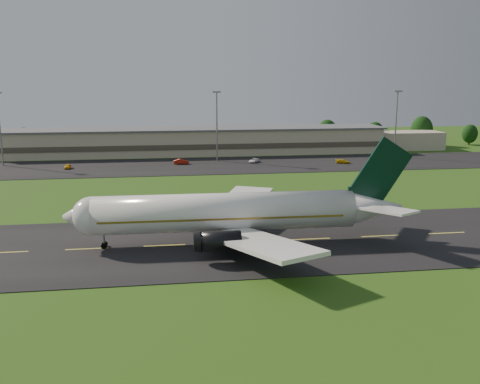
{
  "coord_description": "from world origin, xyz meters",
  "views": [
    {
      "loc": [
        -10.87,
        -75.26,
        23.96
      ],
      "look_at": [
        1.29,
        8.0,
        6.0
      ],
      "focal_mm": 40.0,
      "sensor_mm": 36.0,
      "label": 1
    }
  ],
  "objects": [
    {
      "name": "light_mast_east",
      "position": [
        60.0,
        80.0,
        12.74
      ],
      "size": [
        2.4,
        1.2,
        20.35
      ],
      "color": "gray",
      "rests_on": "ground"
    },
    {
      "name": "ground",
      "position": [
        0.0,
        0.0,
        0.0
      ],
      "size": [
        360.0,
        360.0,
        0.0
      ],
      "primitive_type": "plane",
      "color": "#224B12",
      "rests_on": "ground"
    },
    {
      "name": "service_vehicle_b",
      "position": [
        -5.7,
        75.31,
        0.81
      ],
      "size": [
        4.39,
        1.74,
        1.42
      ],
      "primitive_type": "imported",
      "rotation": [
        0.0,
        0.0,
        1.52
      ],
      "color": "#A7190B",
      "rests_on": "apron"
    },
    {
      "name": "taxiway",
      "position": [
        0.0,
        0.0,
        0.05
      ],
      "size": [
        220.0,
        30.0,
        0.1
      ],
      "primitive_type": "cube",
      "color": "black",
      "rests_on": "ground"
    },
    {
      "name": "terminal",
      "position": [
        6.4,
        96.18,
        3.99
      ],
      "size": [
        145.0,
        16.0,
        8.4
      ],
      "color": "tan",
      "rests_on": "ground"
    },
    {
      "name": "apron",
      "position": [
        0.0,
        72.0,
        0.05
      ],
      "size": [
        260.0,
        30.0,
        0.1
      ],
      "primitive_type": "cube",
      "color": "black",
      "rests_on": "ground"
    },
    {
      "name": "light_mast_centre",
      "position": [
        5.0,
        80.0,
        12.74
      ],
      "size": [
        2.4,
        1.2,
        20.35
      ],
      "color": "gray",
      "rests_on": "ground"
    },
    {
      "name": "service_vehicle_d",
      "position": [
        40.08,
        69.95,
        0.69
      ],
      "size": [
        4.41,
        3.16,
        1.19
      ],
      "primitive_type": "imported",
      "rotation": [
        0.0,
        0.0,
        1.16
      ],
      "color": "gold",
      "rests_on": "apron"
    },
    {
      "name": "service_vehicle_a",
      "position": [
        -36.27,
        71.92,
        0.71
      ],
      "size": [
        1.51,
        3.61,
        1.22
      ],
      "primitive_type": "imported",
      "rotation": [
        0.0,
        0.0,
        0.02
      ],
      "color": "#F0A40E",
      "rests_on": "apron"
    },
    {
      "name": "service_vehicle_c",
      "position": [
        15.28,
        75.52,
        0.68
      ],
      "size": [
        3.97,
        4.53,
        1.16
      ],
      "primitive_type": "imported",
      "rotation": [
        0.0,
        0.0,
        -0.61
      ],
      "color": "white",
      "rests_on": "apron"
    },
    {
      "name": "airliner",
      "position": [
        -1.23,
        -0.02,
        4.66
      ],
      "size": [
        51.27,
        42.17,
        15.57
      ],
      "rotation": [
        0.0,
        0.0,
        -0.02
      ],
      "color": "white",
      "rests_on": "ground"
    },
    {
      "name": "tree_line",
      "position": [
        39.67,
        106.27,
        4.86
      ],
      "size": [
        196.01,
        9.42,
        10.6
      ],
      "color": "black",
      "rests_on": "ground"
    }
  ]
}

